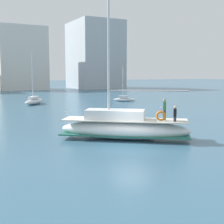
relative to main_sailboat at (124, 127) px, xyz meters
The scene contains 5 objects.
ground_plane 2.11m from the main_sailboat, 106.04° to the right, with size 400.00×400.00×0.00m, color #38607A.
main_sailboat is the anchor object (origin of this frame).
moored_sloop_far 29.00m from the main_sailboat, 89.04° to the left, with size 4.53×4.89×7.85m.
moored_catamaran 31.12m from the main_sailboat, 59.77° to the left, with size 3.63×3.07×6.14m.
waterfront_buildings 75.89m from the main_sailboat, 85.31° to the left, with size 76.51×18.18×21.61m.
Camera 1 is at (-10.71, -17.59, 4.82)m, focal length 49.39 mm.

